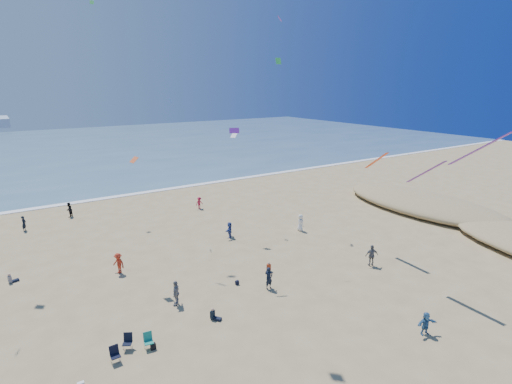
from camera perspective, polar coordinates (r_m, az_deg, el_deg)
ocean at (r=107.65m, az=-27.44°, el=5.28°), size 220.00×100.00×0.06m
surf_line at (r=59.04m, az=-21.85°, el=-1.01°), size 220.00×1.20×0.08m
standing_flyers at (r=33.16m, az=-6.49°, el=-10.89°), size 34.27×43.61×1.94m
seated_group at (r=27.23m, az=-2.26°, el=-18.20°), size 19.47×28.68×0.84m
chair_cluster at (r=26.19m, az=-17.47°, el=-20.28°), size 2.64×1.51×1.00m
black_backpack at (r=26.37m, az=-14.47°, el=-20.58°), size 0.30×0.22×0.38m
navy_bag at (r=32.47m, az=-2.72°, el=-12.80°), size 0.28×0.18×0.34m
kites_aloft at (r=31.47m, az=4.60°, el=13.99°), size 39.36×43.06×23.73m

